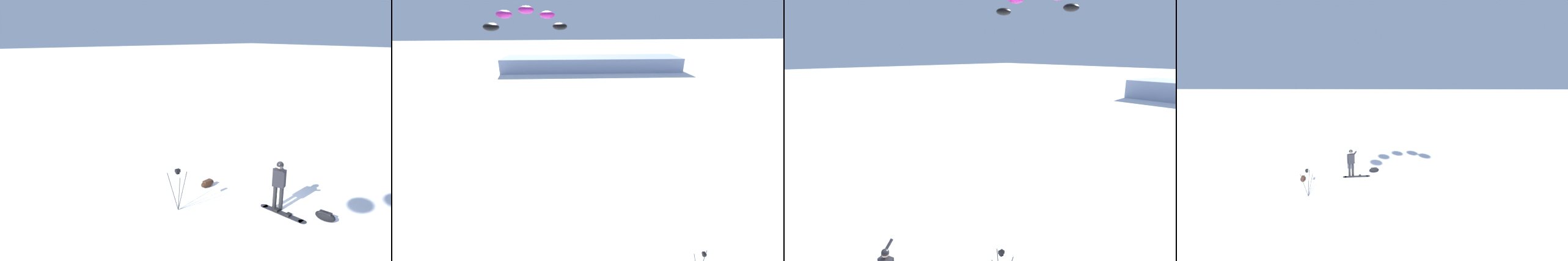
{
  "view_description": "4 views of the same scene",
  "coord_description": "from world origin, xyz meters",
  "views": [
    {
      "loc": [
        7.57,
        -8.46,
        5.81
      ],
      "look_at": [
        1.99,
        -4.37,
        3.87
      ],
      "focal_mm": 31.86,
      "sensor_mm": 36.0,
      "label": 1
    },
    {
      "loc": [
        3.9,
        3.84,
        10.02
      ],
      "look_at": [
        3.02,
        -6.34,
        5.42
      ],
      "focal_mm": 22.31,
      "sensor_mm": 36.0,
      "label": 2
    },
    {
      "loc": [
        -7.51,
        3.24,
        7.27
      ],
      "look_at": [
        2.2,
        -4.77,
        4.18
      ],
      "focal_mm": 29.5,
      "sensor_mm": 36.0,
      "label": 3
    },
    {
      "loc": [
        2.25,
        -14.15,
        5.94
      ],
      "look_at": [
        2.01,
        -4.41,
        3.9
      ],
      "focal_mm": 22.11,
      "sensor_mm": 36.0,
      "label": 4
    }
  ],
  "objects": [
    {
      "name": "traction_kite",
      "position": [
        6.16,
        -12.38,
        10.18
      ],
      "size": [
        5.14,
        3.1,
        1.35
      ],
      "color": "black"
    },
    {
      "name": "distant_ridge",
      "position": [
        -1.76,
        -51.67,
        1.44
      ],
      "size": [
        38.78,
        10.22,
        2.89
      ],
      "color": "#9AA5C0",
      "rests_on": "ground_plane"
    },
    {
      "name": "camera_tripod",
      "position": [
        -1.38,
        -2.63,
        1.05
      ],
      "size": [
        0.64,
        0.63,
        1.49
      ],
      "color": "#262628",
      "rests_on": "ground_plane"
    }
  ]
}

